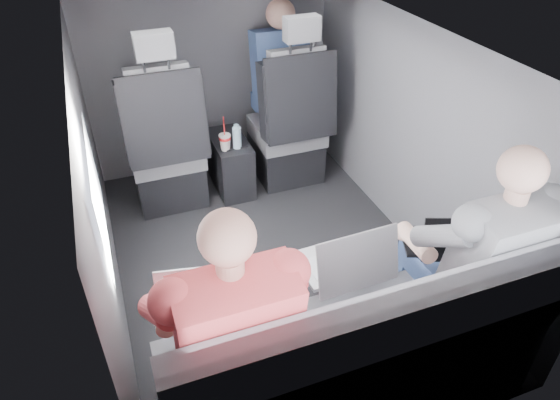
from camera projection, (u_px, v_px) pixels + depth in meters
name	position (u px, v px, depth m)	size (l,w,h in m)	color
floor	(271.00, 259.00, 3.10)	(2.60, 2.60, 0.00)	black
ceiling	(269.00, 42.00, 2.32)	(2.60, 2.60, 0.00)	#B2B2AD
panel_left	(98.00, 200.00, 2.45)	(0.02, 2.60, 1.35)	#56565B
panel_right	(412.00, 139.00, 2.97)	(0.02, 2.60, 1.35)	#56565B
panel_front	(211.00, 82.00, 3.71)	(1.80, 0.02, 1.35)	#56565B
panel_back	(398.00, 349.00, 1.72)	(1.80, 0.02, 1.35)	#56565B
side_window	(97.00, 194.00, 2.10)	(0.02, 0.75, 0.42)	white
seatbelt	(300.00, 88.00, 3.28)	(0.05, 0.01, 0.65)	black
front_seat_left	(166.00, 153.00, 3.38)	(0.52, 0.58, 1.26)	black
front_seat_right	(290.00, 132.00, 3.64)	(0.52, 0.58, 1.26)	black
center_console	(230.00, 164.00, 3.66)	(0.24, 0.48, 0.41)	black
rear_bench	(356.00, 362.00, 2.11)	(1.60, 0.57, 0.92)	#5A5A5F
soda_cup	(225.00, 141.00, 3.39)	(0.08, 0.08, 0.25)	white
water_bottle	(237.00, 137.00, 3.40)	(0.06, 0.06, 0.17)	#ACCCE8
laptop_white	(203.00, 295.00, 1.98)	(0.42, 0.41, 0.27)	white
laptop_silver	(346.00, 261.00, 2.14)	(0.37, 0.34, 0.26)	#B7B7BC
laptop_black	(443.00, 241.00, 2.27)	(0.36, 0.37, 0.22)	black
passenger_rear_left	(228.00, 328.00, 1.85)	(0.51, 0.63, 1.24)	#2D2D31
passenger_rear_right	(473.00, 258.00, 2.17)	(0.51, 0.63, 1.23)	navy
passenger_front_right	(281.00, 72.00, 3.64)	(0.41, 0.41, 0.84)	navy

